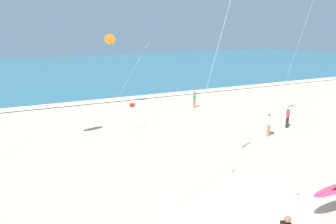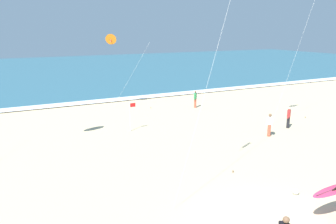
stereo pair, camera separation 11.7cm
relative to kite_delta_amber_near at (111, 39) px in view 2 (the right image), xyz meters
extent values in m
cube|color=#2D6075|center=(-0.92, 33.00, -6.20)|extent=(160.00, 60.00, 0.08)
cube|color=white|center=(-0.92, 3.30, -6.15)|extent=(160.00, 1.72, 0.01)
cylinder|color=black|center=(1.60, -21.97, -5.08)|extent=(0.25, 0.09, 0.14)
ellipsoid|color=#D83359|center=(1.66, -21.92, -5.12)|extent=(2.36, 0.63, 0.14)
cube|color=#333333|center=(1.66, -21.92, -5.08)|extent=(2.06, 0.08, 0.07)
sphere|color=brown|center=(-2.22, -23.20, -4.64)|extent=(0.21, 0.21, 0.21)
cone|color=orange|center=(-0.02, 0.01, 0.04)|extent=(1.04, 0.80, 0.96)
cube|color=pink|center=(-0.02, 0.01, -0.10)|extent=(0.18, 0.32, 0.24)
cylinder|color=silver|center=(1.50, -0.81, -3.18)|extent=(3.06, 1.65, 5.92)
cylinder|color=brown|center=(3.03, -1.63, -6.19)|extent=(0.06, 0.06, 0.10)
cylinder|color=silver|center=(-1.40, -17.73, -0.95)|extent=(4.44, 1.86, 10.39)
cylinder|color=brown|center=(0.81, -16.80, -6.19)|extent=(0.06, 0.06, 0.10)
cylinder|color=silver|center=(10.98, -10.82, -1.23)|extent=(3.95, 0.31, 9.83)
cylinder|color=brown|center=(12.95, -10.66, -6.19)|extent=(0.06, 0.06, 0.10)
cylinder|color=#D8593F|center=(6.75, -13.04, -5.82)|extent=(0.22, 0.22, 0.84)
cube|color=white|center=(6.75, -13.04, -5.13)|extent=(0.27, 0.36, 0.54)
sphere|color=brown|center=(6.75, -13.04, -4.75)|extent=(0.20, 0.20, 0.20)
cylinder|color=white|center=(6.82, -13.23, -5.23)|extent=(0.08, 0.08, 0.50)
cylinder|color=white|center=(6.68, -12.84, -5.23)|extent=(0.08, 0.08, 0.50)
cylinder|color=black|center=(9.44, -12.15, -5.82)|extent=(0.22, 0.22, 0.84)
cube|color=red|center=(9.44, -12.15, -5.13)|extent=(0.37, 0.31, 0.54)
sphere|color=beige|center=(9.44, -12.15, -4.75)|extent=(0.20, 0.20, 0.20)
cylinder|color=red|center=(9.62, -12.04, -5.23)|extent=(0.08, 0.08, 0.50)
cylinder|color=red|center=(9.26, -12.25, -5.23)|extent=(0.08, 0.08, 0.50)
cylinder|color=#D8593F|center=(6.81, -3.29, -5.82)|extent=(0.22, 0.22, 0.84)
cube|color=#339351|center=(6.81, -3.29, -5.13)|extent=(0.36, 0.35, 0.54)
sphere|color=brown|center=(6.81, -3.29, -4.75)|extent=(0.20, 0.20, 0.20)
cylinder|color=#339351|center=(6.97, -3.15, -5.23)|extent=(0.08, 0.08, 0.50)
cylinder|color=#339351|center=(6.66, -3.43, -5.23)|extent=(0.08, 0.08, 0.50)
cylinder|color=silver|center=(-1.25, -7.58, -5.19)|extent=(0.05, 0.05, 2.10)
cube|color=red|center=(-1.03, -7.58, -4.34)|extent=(0.40, 0.02, 0.28)
sphere|color=white|center=(1.82, -19.99, -6.10)|extent=(0.28, 0.28, 0.28)
camera|label=1|loc=(-9.65, -29.68, 0.93)|focal=36.44mm
camera|label=2|loc=(-9.54, -29.73, 0.93)|focal=36.44mm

